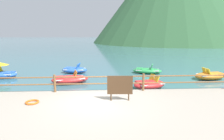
{
  "coord_description": "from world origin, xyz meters",
  "views": [
    {
      "loc": [
        0.08,
        -8.63,
        3.53
      ],
      "look_at": [
        0.87,
        5.0,
        0.9
      ],
      "focal_mm": 31.28,
      "sensor_mm": 36.0,
      "label": 1
    }
  ],
  "objects_px": {
    "pedal_boat_4": "(74,70)",
    "pedal_boat_2": "(70,79)",
    "life_ring": "(32,102)",
    "pedal_boat_5": "(210,76)",
    "sign_board": "(120,85)",
    "pedal_boat_0": "(2,73)",
    "pedal_boat_3": "(147,70)",
    "pedal_boat_1": "(149,84)"
  },
  "relations": [
    {
      "from": "pedal_boat_4",
      "to": "pedal_boat_2",
      "type": "bearing_deg",
      "value": -87.59
    },
    {
      "from": "pedal_boat_2",
      "to": "life_ring",
      "type": "bearing_deg",
      "value": -100.38
    },
    {
      "from": "life_ring",
      "to": "pedal_boat_5",
      "type": "height_order",
      "value": "pedal_boat_5"
    },
    {
      "from": "sign_board",
      "to": "pedal_boat_0",
      "type": "xyz_separation_m",
      "value": [
        -8.68,
        6.94,
        -0.72
      ]
    },
    {
      "from": "life_ring",
      "to": "pedal_boat_5",
      "type": "xyz_separation_m",
      "value": [
        11.44,
        5.5,
        -0.14
      ]
    },
    {
      "from": "life_ring",
      "to": "pedal_boat_5",
      "type": "relative_size",
      "value": 0.24
    },
    {
      "from": "pedal_boat_2",
      "to": "pedal_boat_3",
      "type": "height_order",
      "value": "pedal_boat_2"
    },
    {
      "from": "sign_board",
      "to": "pedal_boat_4",
      "type": "height_order",
      "value": "sign_board"
    },
    {
      "from": "pedal_boat_5",
      "to": "life_ring",
      "type": "bearing_deg",
      "value": -154.32
    },
    {
      "from": "life_ring",
      "to": "pedal_boat_1",
      "type": "bearing_deg",
      "value": 28.24
    },
    {
      "from": "pedal_boat_0",
      "to": "life_ring",
      "type": "bearing_deg",
      "value": -56.32
    },
    {
      "from": "pedal_boat_1",
      "to": "pedal_boat_3",
      "type": "bearing_deg",
      "value": 78.27
    },
    {
      "from": "pedal_boat_3",
      "to": "pedal_boat_1",
      "type": "bearing_deg",
      "value": -101.73
    },
    {
      "from": "sign_board",
      "to": "pedal_boat_5",
      "type": "relative_size",
      "value": 0.47
    },
    {
      "from": "pedal_boat_3",
      "to": "pedal_boat_4",
      "type": "xyz_separation_m",
      "value": [
        -6.41,
        0.6,
        0.02
      ]
    },
    {
      "from": "pedal_boat_1",
      "to": "pedal_boat_5",
      "type": "relative_size",
      "value": 0.95
    },
    {
      "from": "pedal_boat_1",
      "to": "pedal_boat_2",
      "type": "bearing_deg",
      "value": 162.58
    },
    {
      "from": "pedal_boat_2",
      "to": "pedal_boat_5",
      "type": "distance_m",
      "value": 10.54
    },
    {
      "from": "sign_board",
      "to": "pedal_boat_3",
      "type": "xyz_separation_m",
      "value": [
        3.18,
        7.93,
        -0.88
      ]
    },
    {
      "from": "life_ring",
      "to": "pedal_boat_1",
      "type": "distance_m",
      "value": 7.02
    },
    {
      "from": "pedal_boat_1",
      "to": "sign_board",
      "type": "bearing_deg",
      "value": -124.37
    },
    {
      "from": "pedal_boat_3",
      "to": "pedal_boat_0",
      "type": "bearing_deg",
      "value": -175.19
    },
    {
      "from": "pedal_boat_0",
      "to": "pedal_boat_4",
      "type": "xyz_separation_m",
      "value": [
        5.45,
        1.6,
        -0.14
      ]
    },
    {
      "from": "sign_board",
      "to": "pedal_boat_2",
      "type": "xyz_separation_m",
      "value": [
        -3.08,
        4.87,
        -0.83
      ]
    },
    {
      "from": "sign_board",
      "to": "pedal_boat_2",
      "type": "bearing_deg",
      "value": 122.3
    },
    {
      "from": "pedal_boat_4",
      "to": "pedal_boat_5",
      "type": "distance_m",
      "value": 11.14
    },
    {
      "from": "life_ring",
      "to": "pedal_boat_4",
      "type": "bearing_deg",
      "value": 84.99
    },
    {
      "from": "sign_board",
      "to": "pedal_boat_3",
      "type": "height_order",
      "value": "sign_board"
    },
    {
      "from": "life_ring",
      "to": "pedal_boat_1",
      "type": "xyz_separation_m",
      "value": [
        6.18,
        3.32,
        -0.15
      ]
    },
    {
      "from": "pedal_boat_2",
      "to": "pedal_boat_5",
      "type": "bearing_deg",
      "value": 2.86
    },
    {
      "from": "pedal_boat_1",
      "to": "pedal_boat_2",
      "type": "xyz_separation_m",
      "value": [
        -5.27,
        1.65,
        0.0
      ]
    },
    {
      "from": "pedal_boat_1",
      "to": "pedal_boat_2",
      "type": "height_order",
      "value": "pedal_boat_2"
    },
    {
      "from": "pedal_boat_0",
      "to": "pedal_boat_3",
      "type": "relative_size",
      "value": 0.89
    },
    {
      "from": "sign_board",
      "to": "pedal_boat_5",
      "type": "height_order",
      "value": "sign_board"
    },
    {
      "from": "pedal_boat_4",
      "to": "pedal_boat_5",
      "type": "relative_size",
      "value": 0.95
    },
    {
      "from": "pedal_boat_0",
      "to": "sign_board",
      "type": "bearing_deg",
      "value": -38.62
    },
    {
      "from": "pedal_boat_3",
      "to": "pedal_boat_5",
      "type": "bearing_deg",
      "value": -30.74
    },
    {
      "from": "pedal_boat_1",
      "to": "pedal_boat_2",
      "type": "distance_m",
      "value": 5.53
    },
    {
      "from": "pedal_boat_2",
      "to": "pedal_boat_5",
      "type": "xyz_separation_m",
      "value": [
        10.53,
        0.53,
        0.01
      ]
    },
    {
      "from": "life_ring",
      "to": "pedal_boat_0",
      "type": "distance_m",
      "value": 8.47
    },
    {
      "from": "sign_board",
      "to": "pedal_boat_1",
      "type": "relative_size",
      "value": 0.49
    },
    {
      "from": "life_ring",
      "to": "pedal_boat_3",
      "type": "xyz_separation_m",
      "value": [
        7.17,
        8.05,
        -0.2
      ]
    }
  ]
}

